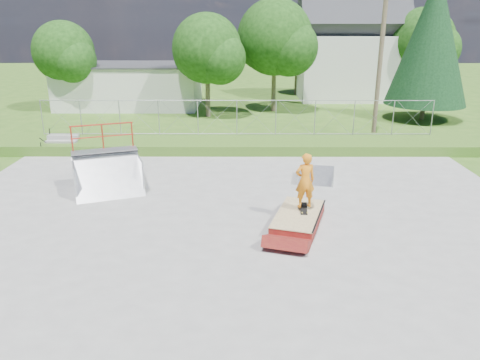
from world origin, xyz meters
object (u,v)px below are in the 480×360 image
at_px(grind_box, 298,219).
at_px(flat_bank_ramp, 316,176).
at_px(quarter_pipe, 107,162).
at_px(skater, 305,183).

xyz_separation_m(grind_box, flat_bank_ramp, (1.18, 4.22, 0.02)).
bearing_deg(quarter_pipe, grind_box, -44.01).
xyz_separation_m(grind_box, skater, (0.19, 0.24, 1.12)).
height_order(quarter_pipe, skater, quarter_pipe).
bearing_deg(skater, flat_bank_ramp, -116.03).
height_order(quarter_pipe, flat_bank_ramp, quarter_pipe).
bearing_deg(flat_bank_ramp, skater, -92.62).
distance_m(grind_box, skater, 1.16).
relative_size(quarter_pipe, skater, 1.37).
bearing_deg(grind_box, skater, 68.69).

